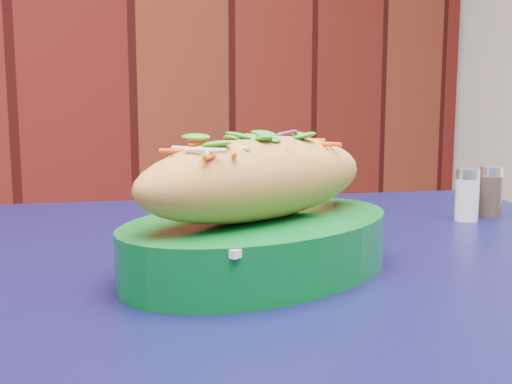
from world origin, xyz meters
TOP-DOWN VIEW (x-y plane):
  - cafe_table at (0.23, 1.36)m, footprint 1.05×1.05m
  - banh_mi_basket at (0.20, 1.37)m, footprint 0.30×0.22m
  - salad_plate at (0.36, 1.55)m, footprint 0.20×0.20m
  - salt_shaker at (0.54, 1.41)m, footprint 0.03×0.03m
  - pepper_shaker at (0.58, 1.41)m, footprint 0.03×0.03m

SIDE VIEW (x-z plane):
  - cafe_table at x=0.23m, z-range 0.29..1.04m
  - salt_shaker at x=0.54m, z-range 0.75..0.81m
  - pepper_shaker at x=0.58m, z-range 0.75..0.81m
  - salad_plate at x=0.36m, z-range 0.74..0.85m
  - banh_mi_basket at x=0.20m, z-range 0.74..0.86m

